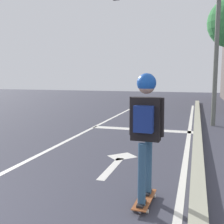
# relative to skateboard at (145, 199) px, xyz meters

# --- Properties ---
(lane_line_center) EXTENTS (0.12, 20.00, 0.01)m
(lane_line_center) POSITION_rel_skateboard_xyz_m (-2.82, 3.99, -0.07)
(lane_line_center) COLOR silver
(lane_line_center) RESTS_ON ground
(lane_line_curbside) EXTENTS (0.12, 20.00, 0.01)m
(lane_line_curbside) POSITION_rel_skateboard_xyz_m (0.49, 3.99, -0.07)
(lane_line_curbside) COLOR silver
(lane_line_curbside) RESTS_ON ground
(stop_bar) EXTENTS (3.45, 0.40, 0.01)m
(stop_bar) POSITION_rel_skateboard_xyz_m (-1.09, 5.52, -0.07)
(stop_bar) COLOR silver
(stop_bar) RESTS_ON ground
(lane_arrow_stem) EXTENTS (0.16, 1.40, 0.01)m
(lane_arrow_stem) POSITION_rel_skateboard_xyz_m (-0.92, 1.37, -0.07)
(lane_arrow_stem) COLOR silver
(lane_arrow_stem) RESTS_ON ground
(lane_arrow_head) EXTENTS (0.71, 0.71, 0.01)m
(lane_arrow_head) POSITION_rel_skateboard_xyz_m (-0.92, 2.22, -0.07)
(lane_arrow_head) COLOR silver
(lane_arrow_head) RESTS_ON ground
(curb_strip) EXTENTS (0.24, 24.00, 0.14)m
(curb_strip) POSITION_rel_skateboard_xyz_m (0.74, 3.99, 0.00)
(curb_strip) COLOR #A6A58C
(curb_strip) RESTS_ON ground
(skateboard) EXTENTS (0.25, 0.77, 0.08)m
(skateboard) POSITION_rel_skateboard_xyz_m (0.00, 0.00, 0.00)
(skateboard) COLOR #974D26
(skateboard) RESTS_ON ground
(skater) EXTENTS (0.49, 0.65, 1.80)m
(skater) POSITION_rel_skateboard_xyz_m (-0.00, -0.01, 1.17)
(skater) COLOR #2F5171
(skater) RESTS_ON skateboard
(traffic_signal_mast) EXTENTS (5.08, 0.34, 5.77)m
(traffic_signal_mast) POSITION_rel_skateboard_xyz_m (-0.16, 7.02, 4.15)
(traffic_signal_mast) COLOR #60635B
(traffic_signal_mast) RESTS_ON ground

